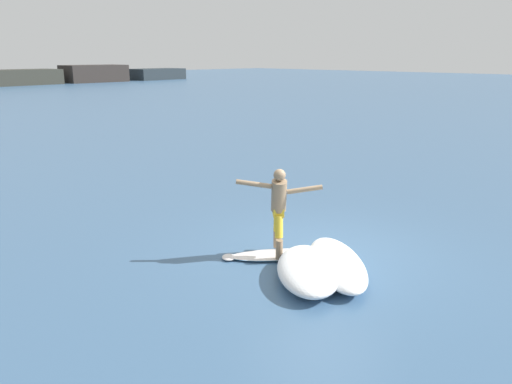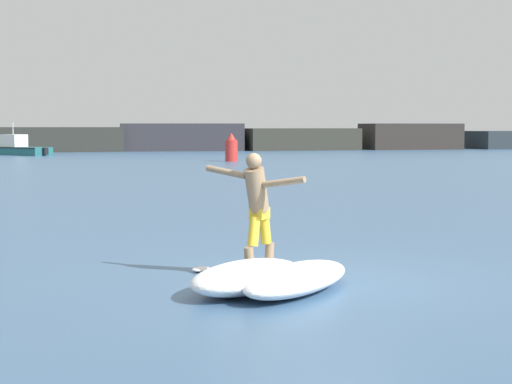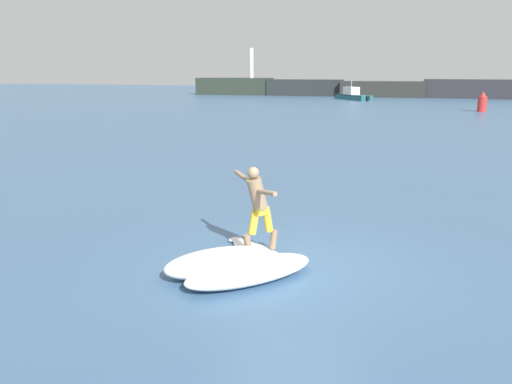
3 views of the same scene
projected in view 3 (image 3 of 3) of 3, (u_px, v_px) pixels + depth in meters
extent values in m
plane|color=#3E6185|center=(294.00, 268.00, 9.04)|extent=(200.00, 200.00, 0.00)
cube|color=#2B3429|center=(235.00, 86.00, 73.40)|extent=(10.96, 5.11, 2.38)
cube|color=#272B2C|center=(305.00, 88.00, 70.21)|extent=(10.56, 4.07, 2.20)
cube|color=#2C2E2A|center=(382.00, 89.00, 67.00)|extent=(10.99, 4.85, 2.03)
cube|color=#302F34|center=(467.00, 89.00, 63.75)|extent=(10.69, 4.35, 2.34)
cylinder|color=silver|center=(251.00, 64.00, 71.87)|extent=(0.70, 0.70, 4.39)
ellipsoid|color=white|center=(261.00, 253.00, 9.69)|extent=(1.80, 1.59, 0.08)
ellipsoid|color=white|center=(236.00, 240.00, 10.45)|extent=(0.40, 0.41, 0.07)
ellipsoid|color=#2870B2|center=(261.00, 253.00, 9.69)|extent=(1.82, 1.61, 0.04)
cone|color=black|center=(284.00, 270.00, 9.10)|extent=(0.07, 0.07, 0.14)
cone|color=black|center=(287.00, 266.00, 9.29)|extent=(0.07, 0.07, 0.14)
cone|color=black|center=(273.00, 270.00, 9.12)|extent=(0.07, 0.07, 0.14)
cylinder|color=#8E7356|center=(248.00, 244.00, 9.50)|extent=(0.21, 0.22, 0.39)
cylinder|color=gold|center=(254.00, 224.00, 9.47)|extent=(0.26, 0.26, 0.43)
cylinder|color=#8E7356|center=(274.00, 239.00, 9.77)|extent=(0.21, 0.22, 0.39)
cylinder|color=gold|center=(268.00, 221.00, 9.62)|extent=(0.26, 0.26, 0.43)
cube|color=gold|center=(261.00, 210.00, 9.49)|extent=(0.32, 0.33, 0.16)
cylinder|color=#8E7356|center=(257.00, 194.00, 9.37)|extent=(0.50, 0.51, 0.66)
sphere|color=#8E7356|center=(253.00, 173.00, 9.24)|extent=(0.22, 0.22, 0.22)
cylinder|color=#8E7356|center=(267.00, 193.00, 8.92)|extent=(0.53, 0.53, 0.20)
cylinder|color=#8E7356|center=(243.00, 177.00, 9.68)|extent=(0.54, 0.51, 0.19)
cube|color=#215E62|center=(353.00, 97.00, 60.60)|extent=(5.02, 5.31, 0.60)
cone|color=#215E62|center=(339.00, 96.00, 63.46)|extent=(1.10, 1.13, 0.60)
cube|color=black|center=(353.00, 95.00, 60.54)|extent=(5.02, 5.30, 0.08)
cube|color=silver|center=(351.00, 91.00, 60.86)|extent=(2.14, 2.18, 0.91)
cube|color=#232D38|center=(347.00, 89.00, 61.64)|extent=(0.77, 0.70, 0.45)
cylinder|color=silver|center=(352.00, 83.00, 60.64)|extent=(0.06, 0.06, 0.90)
cube|color=black|center=(368.00, 98.00, 57.98)|extent=(0.45, 0.45, 0.52)
cylinder|color=red|center=(482.00, 104.00, 42.96)|extent=(0.75, 0.75, 1.28)
cone|color=red|center=(483.00, 94.00, 42.75)|extent=(0.52, 0.52, 0.44)
ellipsoid|color=white|center=(250.00, 271.00, 8.47)|extent=(2.25, 2.38, 0.36)
ellipsoid|color=white|center=(220.00, 262.00, 8.80)|extent=(2.20, 2.18, 0.40)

